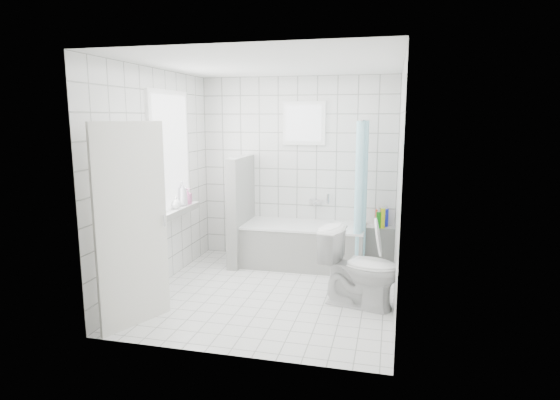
# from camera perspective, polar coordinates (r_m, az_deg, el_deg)

# --- Properties ---
(ground) EXTENTS (3.00, 3.00, 0.00)m
(ground) POSITION_cam_1_polar(r_m,az_deg,el_deg) (5.60, -1.09, -11.25)
(ground) COLOR white
(ground) RESTS_ON ground
(ceiling) EXTENTS (3.00, 3.00, 0.00)m
(ceiling) POSITION_cam_1_polar(r_m,az_deg,el_deg) (5.25, -1.19, 16.24)
(ceiling) COLOR white
(ceiling) RESTS_ON ground
(wall_back) EXTENTS (2.80, 0.02, 2.60)m
(wall_back) POSITION_cam_1_polar(r_m,az_deg,el_deg) (6.72, 2.10, 3.78)
(wall_back) COLOR white
(wall_back) RESTS_ON ground
(wall_front) EXTENTS (2.80, 0.02, 2.60)m
(wall_front) POSITION_cam_1_polar(r_m,az_deg,el_deg) (3.86, -6.79, -1.00)
(wall_front) COLOR white
(wall_front) RESTS_ON ground
(wall_left) EXTENTS (0.02, 3.00, 2.60)m
(wall_left) POSITION_cam_1_polar(r_m,az_deg,el_deg) (5.78, -14.70, 2.43)
(wall_left) COLOR white
(wall_left) RESTS_ON ground
(wall_right) EXTENTS (0.02, 3.00, 2.60)m
(wall_right) POSITION_cam_1_polar(r_m,az_deg,el_deg) (5.10, 14.26, 1.47)
(wall_right) COLOR white
(wall_right) RESTS_ON ground
(window_left) EXTENTS (0.01, 0.90, 1.40)m
(window_left) POSITION_cam_1_polar(r_m,az_deg,el_deg) (6.00, -13.10, 5.64)
(window_left) COLOR white
(window_left) RESTS_ON wall_left
(window_back) EXTENTS (0.50, 0.01, 0.50)m
(window_back) POSITION_cam_1_polar(r_m,az_deg,el_deg) (6.62, 2.92, 9.31)
(window_back) COLOR white
(window_back) RESTS_ON wall_back
(window_sill) EXTENTS (0.18, 1.02, 0.08)m
(window_sill) POSITION_cam_1_polar(r_m,az_deg,el_deg) (6.07, -12.44, -1.33)
(window_sill) COLOR white
(window_sill) RESTS_ON wall_left
(door) EXTENTS (0.35, 0.75, 2.00)m
(door) POSITION_cam_1_polar(r_m,az_deg,el_deg) (4.73, -17.57, -3.06)
(door) COLOR silver
(door) RESTS_ON ground
(bathtub) EXTENTS (1.66, 0.77, 0.58)m
(bathtub) POSITION_cam_1_polar(r_m,az_deg,el_deg) (6.51, 2.95, -5.48)
(bathtub) COLOR white
(bathtub) RESTS_ON ground
(partition_wall) EXTENTS (0.15, 0.85, 1.50)m
(partition_wall) POSITION_cam_1_polar(r_m,az_deg,el_deg) (6.58, -4.78, -1.24)
(partition_wall) COLOR white
(partition_wall) RESTS_ON ground
(tiled_ledge) EXTENTS (0.40, 0.24, 0.55)m
(tiled_ledge) POSITION_cam_1_polar(r_m,az_deg,el_deg) (6.66, 12.09, -5.48)
(tiled_ledge) COLOR white
(tiled_ledge) RESTS_ON ground
(toilet) EXTENTS (0.93, 0.65, 0.86)m
(toilet) POSITION_cam_1_polar(r_m,az_deg,el_deg) (5.19, 9.73, -8.10)
(toilet) COLOR white
(toilet) RESTS_ON ground
(curtain_rod) EXTENTS (0.02, 0.80, 0.02)m
(curtain_rod) POSITION_cam_1_polar(r_m,az_deg,el_deg) (6.16, 10.21, 9.58)
(curtain_rod) COLOR silver
(curtain_rod) RESTS_ON wall_back
(shower_curtain) EXTENTS (0.14, 0.48, 1.78)m
(shower_curtain) POSITION_cam_1_polar(r_m,az_deg,el_deg) (6.10, 9.87, 1.10)
(shower_curtain) COLOR #4BC2DC
(shower_curtain) RESTS_ON curtain_rod
(tub_faucet) EXTENTS (0.18, 0.06, 0.06)m
(tub_faucet) POSITION_cam_1_polar(r_m,az_deg,el_deg) (6.70, 4.36, -0.16)
(tub_faucet) COLOR silver
(tub_faucet) RESTS_ON wall_back
(sill_bottles) EXTENTS (0.18, 0.49, 0.33)m
(sill_bottles) POSITION_cam_1_polar(r_m,az_deg,el_deg) (6.15, -11.90, 0.45)
(sill_bottles) COLOR silver
(sill_bottles) RESTS_ON window_sill
(ledge_bottles) EXTENTS (0.18, 0.19, 0.27)m
(ledge_bottles) POSITION_cam_1_polar(r_m,az_deg,el_deg) (6.54, 12.25, -2.20)
(ledge_bottles) COLOR #F4FE1A
(ledge_bottles) RESTS_ON tiled_ledge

